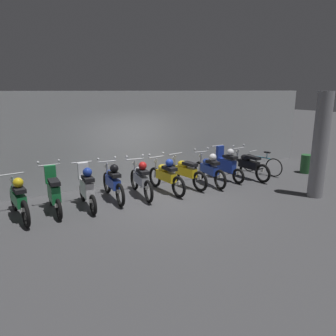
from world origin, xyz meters
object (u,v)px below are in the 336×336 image
(motorbike_slot_8, at_px, (226,164))
(support_pillar, at_px, (320,146))
(motorbike_slot_0, at_px, (18,198))
(motorbike_slot_3, at_px, (113,182))
(bicycle, at_px, (261,165))
(motorbike_slot_9, at_px, (248,165))
(motorbike_slot_2, at_px, (87,187))
(motorbike_slot_1, at_px, (54,192))
(motorbike_slot_6, at_px, (185,172))
(motorbike_slot_4, at_px, (141,179))
(motorbike_slot_7, at_px, (209,169))
(motorbike_slot_5, at_px, (166,175))
(trash_bin, at_px, (306,164))

(motorbike_slot_8, xyz_separation_m, support_pillar, (1.14, -2.73, 0.97))
(motorbike_slot_0, relative_size, support_pillar, 0.64)
(motorbike_slot_3, height_order, bicycle, motorbike_slot_3)
(motorbike_slot_0, relative_size, motorbike_slot_9, 1.00)
(motorbike_slot_2, xyz_separation_m, motorbike_slot_8, (4.99, 0.23, 0.00))
(motorbike_slot_1, bearing_deg, motorbike_slot_6, 2.07)
(motorbike_slot_0, distance_m, bicycle, 8.36)
(motorbike_slot_3, relative_size, motorbike_slot_4, 1.00)
(motorbike_slot_0, height_order, bicycle, motorbike_slot_0)
(motorbike_slot_7, bearing_deg, support_pillar, -52.84)
(motorbike_slot_1, relative_size, motorbike_slot_5, 0.86)
(trash_bin, bearing_deg, motorbike_slot_0, 176.29)
(motorbike_slot_2, bearing_deg, trash_bin, -3.86)
(motorbike_slot_2, distance_m, bicycle, 6.69)
(motorbike_slot_7, bearing_deg, motorbike_slot_6, 168.62)
(motorbike_slot_3, distance_m, bicycle, 5.86)
(motorbike_slot_1, bearing_deg, bicycle, 0.58)
(motorbike_slot_3, xyz_separation_m, motorbike_slot_8, (4.16, -0.04, 0.04))
(motorbike_slot_3, xyz_separation_m, motorbike_slot_9, (4.99, -0.27, -0.04))
(motorbike_slot_2, height_order, motorbike_slot_8, same)
(motorbike_slot_7, distance_m, motorbike_slot_9, 1.67)
(motorbike_slot_5, xyz_separation_m, motorbike_slot_7, (1.67, -0.01, 0.00))
(motorbike_slot_9, relative_size, support_pillar, 0.64)
(motorbike_slot_5, bearing_deg, motorbike_slot_3, 174.25)
(motorbike_slot_9, bearing_deg, bicycle, 12.61)
(motorbike_slot_3, distance_m, motorbike_slot_6, 2.49)
(motorbike_slot_5, height_order, support_pillar, support_pillar)
(trash_bin, bearing_deg, motorbike_slot_3, 173.63)
(motorbike_slot_5, bearing_deg, motorbike_slot_4, 176.36)
(motorbike_slot_7, height_order, motorbike_slot_8, motorbike_slot_8)
(motorbike_slot_1, relative_size, motorbike_slot_2, 1.00)
(motorbike_slot_2, bearing_deg, motorbike_slot_0, 177.07)
(motorbike_slot_5, xyz_separation_m, trash_bin, (5.79, -0.67, -0.17))
(motorbike_slot_4, bearing_deg, motorbike_slot_1, -179.05)
(motorbike_slot_2, xyz_separation_m, motorbike_slot_7, (4.16, 0.10, -0.04))
(bicycle, bearing_deg, motorbike_slot_2, -178.34)
(motorbike_slot_1, height_order, motorbike_slot_6, motorbike_slot_1)
(support_pillar, distance_m, trash_bin, 3.13)
(motorbike_slot_2, height_order, motorbike_slot_4, motorbike_slot_2)
(motorbike_slot_2, xyz_separation_m, motorbike_slot_6, (3.32, 0.27, -0.08))
(motorbike_slot_1, height_order, motorbike_slot_4, motorbike_slot_1)
(motorbike_slot_1, xyz_separation_m, motorbike_slot_2, (0.83, -0.12, 0.04))
(motorbike_slot_5, height_order, motorbike_slot_8, motorbike_slot_8)
(motorbike_slot_2, distance_m, motorbike_slot_8, 5.00)
(motorbike_slot_2, distance_m, motorbike_slot_5, 2.50)
(motorbike_slot_3, height_order, motorbike_slot_8, motorbike_slot_8)
(motorbike_slot_5, distance_m, motorbike_slot_9, 3.33)
(motorbike_slot_2, height_order, motorbike_slot_3, motorbike_slot_2)
(motorbike_slot_0, height_order, motorbike_slot_4, motorbike_slot_4)
(motorbike_slot_1, relative_size, motorbike_slot_4, 0.86)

